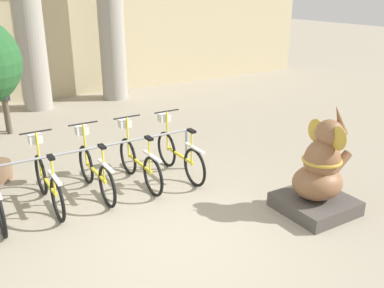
{
  "coord_description": "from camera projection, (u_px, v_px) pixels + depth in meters",
  "views": [
    {
      "loc": [
        -2.33,
        -4.26,
        3.16
      ],
      "look_at": [
        0.7,
        0.71,
        1.0
      ],
      "focal_mm": 40.0,
      "sensor_mm": 36.0,
      "label": 1
    }
  ],
  "objects": [
    {
      "name": "ground_plane",
      "position": [
        174.0,
        240.0,
        5.64
      ],
      "size": [
        60.0,
        60.0,
        0.0
      ],
      "primitive_type": "plane",
      "color": "#9E937F"
    },
    {
      "name": "column_right",
      "position": [
        110.0,
        6.0,
        11.9
      ],
      "size": [
        0.91,
        0.91,
        5.16
      ],
      "color": "gray",
      "rests_on": "ground_plane"
    },
    {
      "name": "bicycle_4",
      "position": [
        139.0,
        161.0,
        7.15
      ],
      "size": [
        0.48,
        1.65,
        1.08
      ],
      "color": "black",
      "rests_on": "ground_plane"
    },
    {
      "name": "column_middle",
      "position": [
        27.0,
        8.0,
        10.82
      ],
      "size": [
        0.91,
        0.91,
        5.16
      ],
      "color": "gray",
      "rests_on": "ground_plane"
    },
    {
      "name": "bicycle_5",
      "position": [
        179.0,
        153.0,
        7.48
      ],
      "size": [
        0.48,
        1.65,
        1.08
      ],
      "color": "black",
      "rests_on": "ground_plane"
    },
    {
      "name": "person_pedestrian",
      "position": [
        3.0,
        92.0,
        9.47
      ],
      "size": [
        0.21,
        0.47,
        1.59
      ],
      "color": "brown",
      "rests_on": "ground_plane"
    },
    {
      "name": "elephant_statue",
      "position": [
        320.0,
        177.0,
        6.23
      ],
      "size": [
        1.0,
        1.0,
        1.62
      ],
      "color": "#4C4742",
      "rests_on": "ground_plane"
    },
    {
      "name": "bicycle_3",
      "position": [
        95.0,
        170.0,
        6.8
      ],
      "size": [
        0.48,
        1.65,
        1.08
      ],
      "color": "black",
      "rests_on": "ground_plane"
    },
    {
      "name": "bike_rack",
      "position": [
        69.0,
        161.0,
        6.61
      ],
      "size": [
        4.35,
        0.05,
        0.77
      ],
      "color": "gray",
      "rests_on": "ground_plane"
    },
    {
      "name": "bicycle_2",
      "position": [
        48.0,
        181.0,
        6.41
      ],
      "size": [
        0.48,
        1.65,
        1.08
      ],
      "color": "black",
      "rests_on": "ground_plane"
    }
  ]
}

